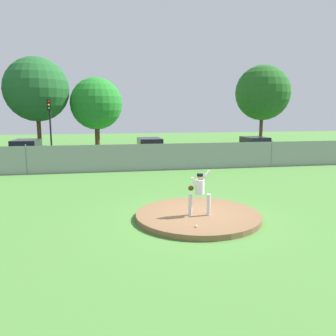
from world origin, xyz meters
name	(u,v)px	position (x,y,z in m)	size (l,w,h in m)	color
ground_plane	(168,183)	(0.00, 6.00, 0.00)	(80.00, 80.00, 0.00)	#4C8438
asphalt_strip	(148,160)	(0.00, 14.50, 0.00)	(44.00, 7.00, 0.01)	#2B2B2D
pitchers_mound	(198,216)	(0.00, 0.00, 0.10)	(4.44, 4.44, 0.19)	brown
pitcher_youth	(199,190)	(-0.02, -0.22, 1.11)	(0.78, 0.32, 1.61)	silver
baseball	(196,226)	(-0.45, -1.41, 0.23)	(0.07, 0.07, 0.07)	white
chainlink_fence	(157,157)	(0.00, 10.00, 0.86)	(39.55, 0.07, 1.82)	gray
parked_car_white	(255,148)	(8.83, 14.73, 0.79)	(2.11, 4.10, 1.66)	silver
parked_car_champagne	(150,150)	(0.09, 14.26, 0.82)	(1.99, 4.25, 1.74)	tan
parked_car_teal	(27,152)	(-8.91, 14.81, 0.81)	(2.07, 4.38, 1.71)	#146066
traffic_light_near	(50,118)	(-7.71, 18.39, 3.22)	(0.28, 0.46, 4.70)	black
tree_broad_left	(37,90)	(-9.28, 22.00, 5.69)	(5.81, 5.81, 8.61)	#4C331E
tree_broad_right	(96,104)	(-4.00, 22.53, 4.44)	(4.96, 4.96, 6.94)	#4C331E
tree_slender_far	(263,93)	(13.45, 23.33, 5.65)	(5.81, 5.81, 8.57)	#4C331E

